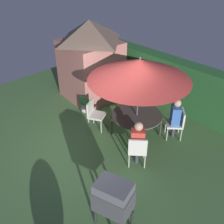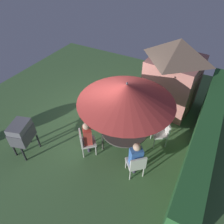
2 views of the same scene
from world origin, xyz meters
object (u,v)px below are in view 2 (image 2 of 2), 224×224
at_px(garden_shed, 174,75).
at_px(person_in_blue, 136,156).
at_px(patio_table, 124,130).
at_px(chair_toward_house, 123,108).
at_px(chair_toward_hedge, 163,132).
at_px(chair_far_side, 136,164).
at_px(chair_near_shed, 85,141).
at_px(patio_umbrella, 127,93).
at_px(bbq_grill, 21,133).
at_px(person_in_red, 87,135).
at_px(potted_plant_by_grill, 143,100).

xyz_separation_m(garden_shed, person_in_blue, (3.57, 0.09, -0.64)).
height_order(patio_table, chair_toward_house, chair_toward_house).
bearing_deg(chair_toward_hedge, chair_far_side, -9.41).
relative_size(chair_toward_hedge, person_in_blue, 0.71).
bearing_deg(chair_near_shed, person_in_blue, 91.66).
height_order(patio_umbrella, bbq_grill, patio_umbrella).
relative_size(garden_shed, chair_toward_hedge, 3.10).
height_order(person_in_red, person_in_blue, same).
bearing_deg(potted_plant_by_grill, person_in_blue, 17.55).
height_order(chair_toward_house, person_in_blue, person_in_blue).
xyz_separation_m(patio_umbrella, person_in_red, (0.79, -0.86, -1.34)).
bearing_deg(garden_shed, potted_plant_by_grill, -52.46).
relative_size(chair_near_shed, chair_far_side, 1.00).
bearing_deg(garden_shed, chair_far_side, 2.41).
bearing_deg(person_in_red, person_in_blue, 89.65).
relative_size(chair_toward_house, person_in_blue, 0.71).
distance_m(person_in_red, person_in_blue, 1.60).
height_order(patio_umbrella, chair_near_shed, patio_umbrella).
bearing_deg(garden_shed, chair_toward_house, -38.18).
relative_size(patio_table, chair_near_shed, 1.62).
xyz_separation_m(potted_plant_by_grill, person_in_red, (2.92, -0.68, 0.42)).
bearing_deg(person_in_blue, chair_near_shed, -88.34).
relative_size(patio_table, person_in_red, 1.15).
height_order(chair_toward_house, person_in_red, person_in_red).
height_order(patio_umbrella, potted_plant_by_grill, patio_umbrella).
bearing_deg(patio_table, patio_umbrella, 180.00).
relative_size(bbq_grill, chair_toward_house, 1.33).
xyz_separation_m(chair_near_shed, chair_toward_hedge, (-1.53, 1.98, 0.00)).
distance_m(chair_toward_house, person_in_blue, 2.40).
relative_size(bbq_grill, person_in_red, 0.95).
relative_size(patio_umbrella, potted_plant_by_grill, 4.16).
height_order(chair_toward_house, potted_plant_by_grill, chair_toward_house).
bearing_deg(garden_shed, patio_umbrella, -13.12).
xyz_separation_m(chair_far_side, person_in_blue, (-0.06, -0.06, 0.26)).
bearing_deg(patio_umbrella, patio_table, 0.00).
relative_size(patio_table, chair_toward_hedge, 1.62).
bearing_deg(potted_plant_by_grill, garden_shed, 127.54).
distance_m(patio_table, chair_toward_hedge, 1.26).
bearing_deg(potted_plant_by_grill, bbq_grill, -32.22).
bearing_deg(chair_toward_house, chair_far_side, 34.87).
bearing_deg(chair_near_shed, person_in_red, 132.55).
relative_size(chair_far_side, person_in_blue, 0.71).
bearing_deg(bbq_grill, chair_near_shed, 117.29).
xyz_separation_m(garden_shed, potted_plant_by_grill, (0.64, -0.83, -1.06)).
height_order(bbq_grill, chair_far_side, bbq_grill).
height_order(chair_far_side, potted_plant_by_grill, chair_far_side).
bearing_deg(person_in_blue, potted_plant_by_grill, -162.45).
relative_size(chair_far_side, potted_plant_by_grill, 1.36).
bearing_deg(bbq_grill, potted_plant_by_grill, 147.78).
relative_size(garden_shed, chair_near_shed, 3.10).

